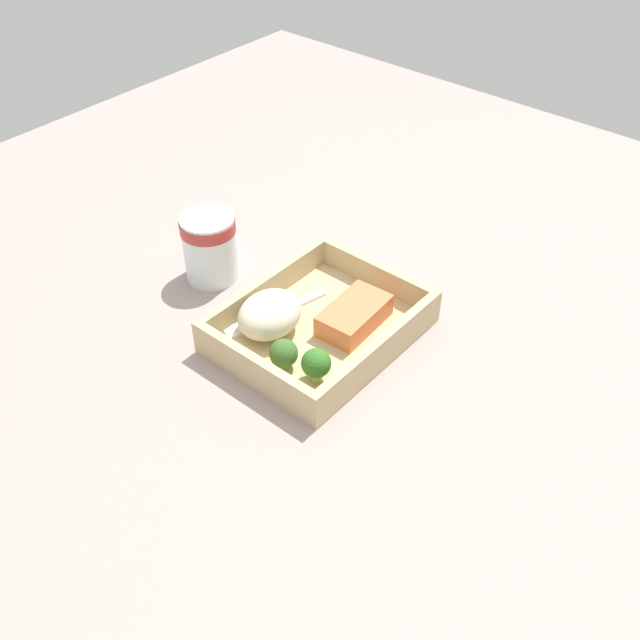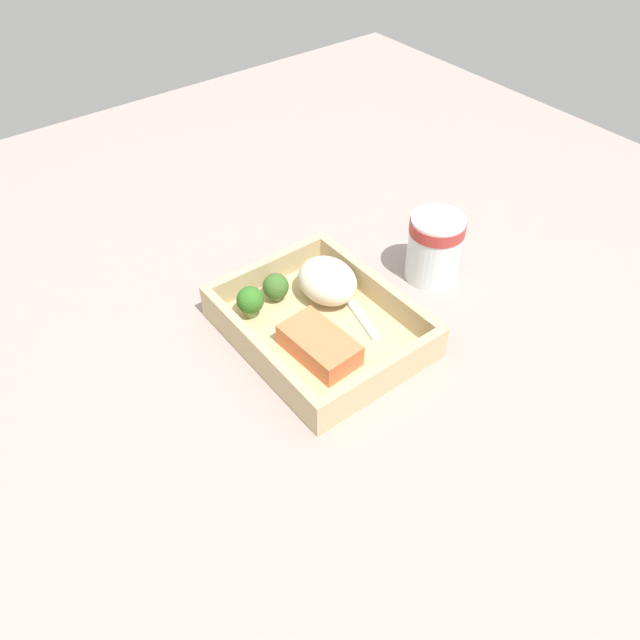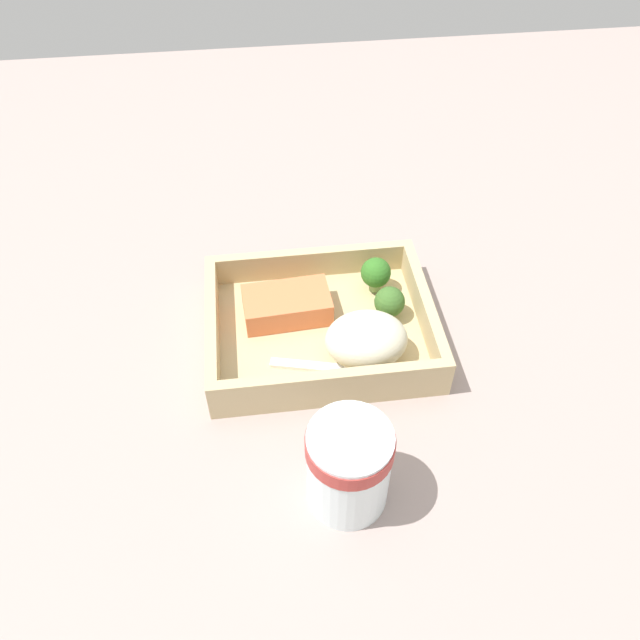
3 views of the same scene
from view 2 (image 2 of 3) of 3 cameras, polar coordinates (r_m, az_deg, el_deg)
ground_plane at (r=82.24cm, az=0.00°, el=-1.87°), size 160.00×160.00×2.00cm
takeout_tray at (r=81.10cm, az=0.00°, el=-1.08°), size 25.33×20.27×1.20cm
tray_rim at (r=79.41cm, az=0.00°, el=0.18°), size 25.33×20.27×3.68cm
salmon_fillet at (r=76.42cm, az=-0.07°, el=-2.31°), size 10.31×6.34×3.06cm
mashed_potatoes at (r=83.56cm, az=0.68°, el=3.62°), size 8.94×7.29×5.49cm
broccoli_floret_1 at (r=81.14cm, az=-6.39°, el=1.77°), size 3.62×3.62×4.59cm
broccoli_floret_2 at (r=83.71cm, az=-4.07°, el=3.05°), size 3.56×3.56×4.02cm
fork at (r=84.90cm, az=2.60°, el=2.09°), size 15.72×5.46×0.44cm
paper_cup at (r=88.56cm, az=10.60°, el=6.68°), size 7.71×7.71×9.80cm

